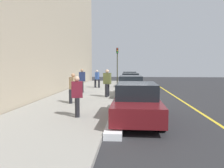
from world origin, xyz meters
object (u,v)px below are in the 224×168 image
Objects in this scene: parked_car_black at (131,81)px; parked_car_white at (131,86)px; parked_car_maroon at (136,102)px; pedestrian_navy_coat at (82,80)px; parked_car_green at (130,78)px; pedestrian_blue_coat at (97,78)px; rolling_suitcase at (80,90)px; pedestrian_tan_coat at (73,87)px; pedestrian_olive_coat at (107,82)px; pedestrian_burgundy_coat at (77,95)px; traffic_light_pole at (117,59)px.

parked_car_black is 1.00× the size of parked_car_white.
pedestrian_navy_coat is (-7.89, -3.94, 0.37)m from parked_car_maroon.
parked_car_green is 18.14m from parked_car_maroon.
pedestrian_blue_coat is at bearing -70.60° from parked_car_black.
pedestrian_blue_coat reaches higher than rolling_suitcase.
parked_car_green is 15.54m from pedestrian_tan_coat.
pedestrian_blue_coat is 3.73m from pedestrian_navy_coat.
parked_car_white is 5.81m from pedestrian_blue_coat.
pedestrian_tan_coat reaches higher than parked_car_green.
parked_car_black is 2.77× the size of pedestrian_tan_coat.
pedestrian_olive_coat is (12.58, -1.62, 0.37)m from parked_car_green.
parked_car_black is at bearing 109.40° from pedestrian_blue_coat.
parked_car_green is at bearing 167.90° from pedestrian_tan_coat.
pedestrian_tan_coat is at bearing -12.10° from parked_car_green.
pedestrian_burgundy_coat is 7.69m from rolling_suitcase.
parked_car_white is 5.37× the size of rolling_suitcase.
pedestrian_olive_coat is (-5.56, -1.73, 0.37)m from parked_car_maroon.
traffic_light_pole is (-11.23, 2.22, 2.00)m from pedestrian_navy_coat.
pedestrian_navy_coat is at bearing 170.87° from rolling_suitcase.
pedestrian_olive_coat is at bearing 51.48° from rolling_suitcase.
pedestrian_tan_coat is 4.98m from pedestrian_navy_coat.
traffic_light_pole is (-16.17, 1.65, 2.10)m from pedestrian_tan_coat.
parked_car_maroon is 12.02m from pedestrian_blue_coat.
parked_car_green is at bearing 159.49° from pedestrian_navy_coat.
rolling_suitcase is (-1.83, -2.29, -0.73)m from pedestrian_olive_coat.
parked_car_maroon is at bearing 15.83° from pedestrian_blue_coat.
pedestrian_burgundy_coat reaches higher than parked_car_white.
parked_car_maroon is at bearing 17.26° from pedestrian_olive_coat.
pedestrian_tan_coat reaches higher than pedestrian_burgundy_coat.
pedestrian_olive_coat is 1.00× the size of pedestrian_navy_coat.
traffic_light_pole reaches higher than parked_car_maroon.
pedestrian_burgundy_coat is at bearing 17.25° from pedestrian_tan_coat.
rolling_suitcase is at bearing -11.11° from traffic_light_pole.
pedestrian_navy_coat is at bearing -11.20° from traffic_light_pole.
pedestrian_olive_coat is at bearing -13.23° from parked_car_black.
pedestrian_blue_coat reaches higher than pedestrian_burgundy_coat.
pedestrian_olive_coat reaches higher than parked_car_black.
pedestrian_blue_coat reaches higher than parked_car_green.
traffic_light_pole reaches higher than pedestrian_blue_coat.
parked_car_green is 2.40× the size of pedestrian_olive_coat.
parked_car_green is 2.40× the size of pedestrian_navy_coat.
pedestrian_olive_coat is at bearing 43.53° from pedestrian_navy_coat.
pedestrian_blue_coat is at bearing -11.66° from traffic_light_pole.
pedestrian_olive_coat is (7.13, -1.68, 0.37)m from parked_car_black.
rolling_suitcase is (-4.44, -0.66, -0.63)m from pedestrian_tan_coat.
parked_car_green is 1.00× the size of parked_car_maroon.
pedestrian_blue_coat reaches higher than pedestrian_tan_coat.
pedestrian_olive_coat reaches higher than parked_car_white.
pedestrian_tan_coat is at bearing 6.64° from pedestrian_navy_coat.
pedestrian_olive_coat is at bearing -162.74° from parked_car_maroon.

